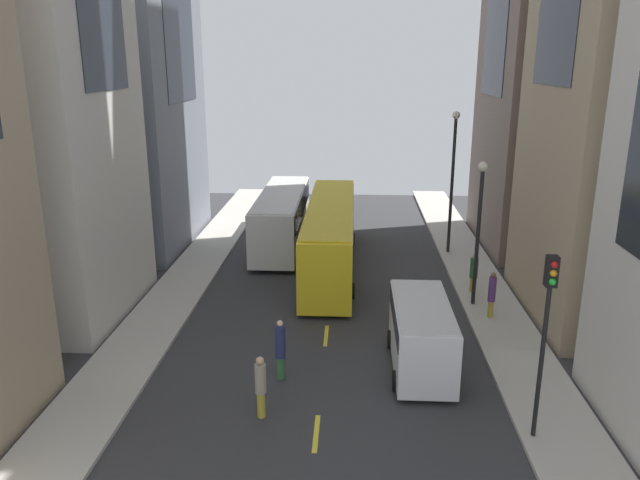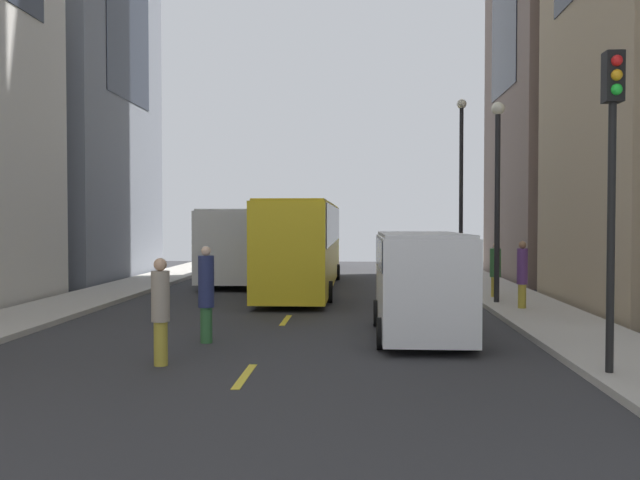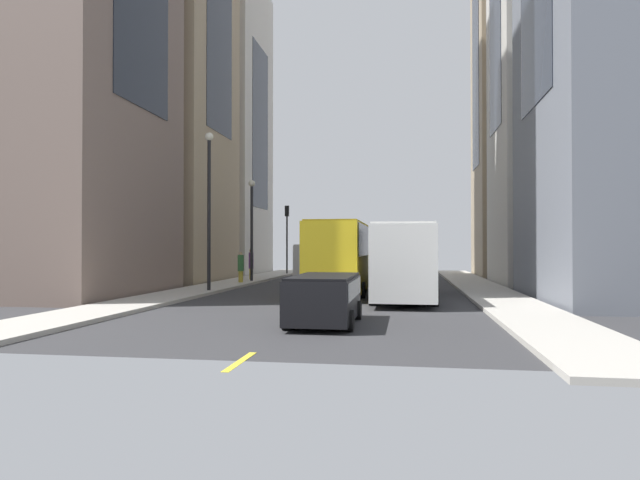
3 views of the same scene
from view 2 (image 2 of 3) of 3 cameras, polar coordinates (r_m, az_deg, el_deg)
name	(u,v)px [view 2 (image 2 of 3)]	position (r m, az deg, el deg)	size (l,w,h in m)	color
ground_plane	(305,294)	(26.57, -1.28, -4.58)	(41.86, 41.86, 0.00)	#333335
sidewalk_west	(116,291)	(28.20, -16.86, -4.14)	(2.70, 44.00, 0.15)	#B2ADA3
sidewalk_east	(501,293)	(27.04, 15.00, -4.37)	(2.70, 44.00, 0.15)	#B2ADA3
lane_stripe_1	(245,376)	(12.84, -6.37, -11.34)	(0.16, 2.00, 0.01)	yellow
lane_stripe_2	(286,320)	(19.66, -2.92, -6.78)	(0.16, 2.00, 0.01)	yellow
lane_stripe_3	(305,294)	(26.57, -1.28, -4.57)	(0.16, 2.00, 0.01)	yellow
lane_stripe_4	(316,278)	(33.52, -0.32, -3.27)	(0.16, 2.00, 0.01)	yellow
lane_stripe_5	(324,268)	(40.49, 0.31, -2.41)	(0.16, 2.00, 0.01)	yellow
lane_stripe_6	(329,261)	(47.46, 0.75, -1.81)	(0.16, 2.00, 0.01)	yellow
city_bus_white	(246,239)	(32.66, -6.23, 0.11)	(2.80, 11.15, 3.35)	silver
streetcar_yellow	(305,239)	(28.23, -1.31, 0.11)	(2.70, 14.50, 3.59)	yellow
delivery_van_white	(421,276)	(16.88, 8.50, -3.04)	(2.25, 5.34, 2.58)	white
car_black_0	(310,253)	(41.69, -0.87, -1.07)	(2.04, 4.27, 1.52)	black
pedestrian_crossing_mid	(160,308)	(13.85, -13.31, -5.62)	(0.37, 0.37, 2.15)	gold
pedestrian_crossing_near	(495,269)	(24.99, 14.57, -2.36)	(0.39, 0.39, 1.93)	gold
pedestrian_walking_far	(206,292)	(16.18, -9.58, -4.33)	(0.37, 0.37, 2.28)	#336B38
pedestrian_waiting_curb	(522,272)	(22.02, 16.69, -2.63)	(0.33, 0.33, 2.10)	gold
traffic_light_near_corner	(612,150)	(13.22, 23.45, 7.00)	(0.32, 0.44, 5.75)	black
streetlamp_near	(497,179)	(23.39, 14.74, 5.00)	(0.44, 0.44, 6.69)	black
streetlamp_far	(461,172)	(31.33, 11.83, 5.65)	(0.44, 0.44, 8.21)	black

